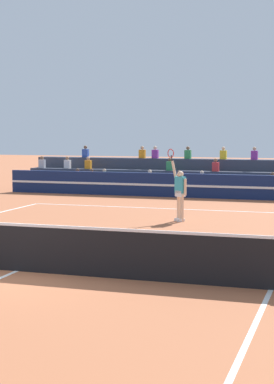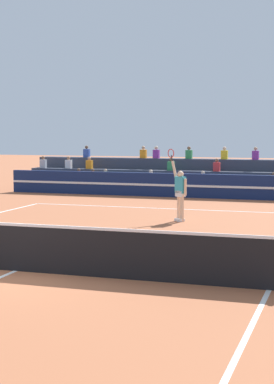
# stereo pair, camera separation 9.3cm
# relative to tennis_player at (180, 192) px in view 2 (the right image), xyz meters

# --- Properties ---
(ground_plane) EXTENTS (120.00, 120.00, 0.00)m
(ground_plane) POSITION_rel_tennis_player_xyz_m (-1.51, -8.69, -0.99)
(ground_plane) COLOR #AD603D
(court_lines) EXTENTS (11.10, 23.90, 0.01)m
(court_lines) POSITION_rel_tennis_player_xyz_m (-1.51, -8.69, -0.98)
(court_lines) COLOR white
(court_lines) RESTS_ON ground
(tennis_net) EXTENTS (12.00, 0.10, 1.10)m
(tennis_net) POSITION_rel_tennis_player_xyz_m (-1.51, -8.69, -0.44)
(tennis_net) COLOR black
(tennis_net) RESTS_ON ground
(sponsor_banner_wall) EXTENTS (18.00, 0.26, 1.10)m
(sponsor_banner_wall) POSITION_rel_tennis_player_xyz_m (-1.51, 7.61, -0.44)
(sponsor_banner_wall) COLOR navy
(sponsor_banner_wall) RESTS_ON ground
(bleacher_stand) EXTENTS (17.91, 2.85, 2.28)m
(bleacher_stand) POSITION_rel_tennis_player_xyz_m (-1.53, 10.15, -0.34)
(bleacher_stand) COLOR #383D4C
(bleacher_stand) RESTS_ON ground
(tennis_player) EXTENTS (0.83, 0.62, 2.49)m
(tennis_player) POSITION_rel_tennis_player_xyz_m (0.00, 0.00, 0.00)
(tennis_player) COLOR beige
(tennis_player) RESTS_ON ground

